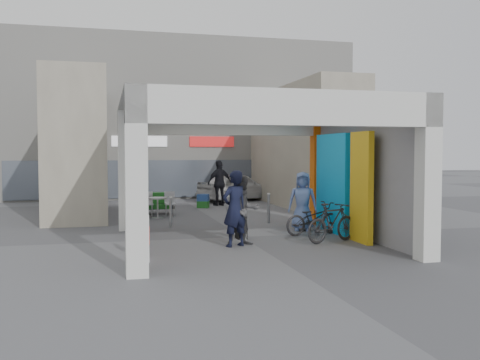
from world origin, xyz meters
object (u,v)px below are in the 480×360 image
object	(u,v)px
border_collie	(242,229)
man_back_turned	(243,210)
white_van	(237,187)
man_elderly	(302,201)
man_crates	(220,183)
bicycle_rear	(332,223)
bicycle_front	(313,218)
man_with_dog	(235,209)
produce_stand	(158,206)
cafe_set	(154,209)

from	to	relation	value
border_collie	man_back_turned	xyz separation A→B (m)	(-0.18, -0.87, 0.58)
border_collie	white_van	size ratio (longest dim) A/B	0.18
man_elderly	man_crates	world-z (taller)	man_crates
white_van	man_elderly	bearing A→B (deg)	155.25
border_collie	white_van	world-z (taller)	white_van
man_crates	bicycle_rear	size ratio (longest dim) A/B	1.16
border_collie	bicycle_front	world-z (taller)	bicycle_front
bicycle_front	bicycle_rear	world-z (taller)	bicycle_rear
man_with_dog	white_van	xyz separation A→B (m)	(2.94, 11.79, -0.26)
produce_stand	bicycle_front	world-z (taller)	bicycle_front
cafe_set	man_back_turned	xyz separation A→B (m)	(1.67, -6.16, 0.55)
produce_stand	man_crates	bearing A→B (deg)	57.72
man_back_turned	man_with_dog	bearing A→B (deg)	-158.34
man_back_turned	cafe_set	bearing A→B (deg)	97.21
cafe_set	white_van	size ratio (longest dim) A/B	0.37
man_back_turned	bicycle_rear	bearing A→B (deg)	-11.55
man_crates	white_van	world-z (taller)	man_crates
border_collie	man_with_dog	xyz separation A→B (m)	(-0.44, -1.02, 0.64)
man_with_dog	border_collie	bearing A→B (deg)	-135.83
border_collie	bicycle_front	xyz separation A→B (m)	(2.10, 0.23, 0.17)
white_van	border_collie	bearing A→B (deg)	144.60
man_with_dog	bicycle_front	bearing A→B (deg)	-176.27
border_collie	man_with_dog	distance (m)	1.28
white_van	bicycle_front	bearing A→B (deg)	155.46
man_crates	bicycle_rear	world-z (taller)	man_crates
bicycle_front	man_crates	bearing A→B (deg)	-5.86
man_back_turned	man_elderly	world-z (taller)	man_back_turned
cafe_set	bicycle_front	distance (m)	6.42
man_crates	man_with_dog	bearing A→B (deg)	62.64
man_back_turned	white_van	xyz separation A→B (m)	(2.69, 11.65, -0.20)
produce_stand	border_collie	distance (m)	6.48
border_collie	produce_stand	bearing A→B (deg)	103.39
cafe_set	bicycle_front	xyz separation A→B (m)	(3.95, -5.05, 0.15)
bicycle_rear	man_back_turned	bearing A→B (deg)	64.61
man_with_dog	man_crates	distance (m)	9.93
produce_stand	man_with_dog	xyz separation A→B (m)	(1.19, -7.30, 0.61)
cafe_set	white_van	distance (m)	7.01
cafe_set	produce_stand	distance (m)	1.01
produce_stand	man_elderly	size ratio (longest dim) A/B	0.70
man_elderly	man_crates	xyz separation A→B (m)	(-0.85, 7.70, 0.11)
border_collie	man_crates	xyz separation A→B (m)	(1.24, 8.77, 0.69)
cafe_set	man_elderly	world-z (taller)	man_elderly
border_collie	man_elderly	size ratio (longest dim) A/B	0.41
bicycle_front	bicycle_rear	distance (m)	1.25
border_collie	man_crates	distance (m)	8.88
man_crates	man_back_turned	bearing A→B (deg)	63.98
man_elderly	bicycle_rear	distance (m)	2.12
man_with_dog	man_elderly	bearing A→B (deg)	-163.05
cafe_set	man_crates	bearing A→B (deg)	48.37
man_with_dog	man_crates	size ratio (longest dim) A/B	0.95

